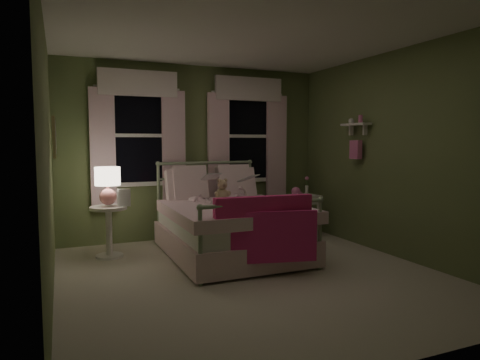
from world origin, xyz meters
name	(u,v)px	position (x,y,z in m)	size (l,w,h in m)	color
room_shell	(253,156)	(0.00, 0.00, 1.30)	(4.20, 4.20, 4.20)	beige
bed	(229,225)	(0.08, 0.89, 0.38)	(1.58, 2.04, 1.18)	white
pink_throw	(265,222)	(0.08, -0.14, 0.61)	(1.10, 0.30, 0.71)	#DC2B71
child_left	(198,180)	(-0.20, 1.31, 0.95)	(0.28, 0.18, 0.76)	#F7D1DD
child_right	(237,179)	(0.36, 1.31, 0.94)	(0.36, 0.28, 0.73)	#F7D1DD
book_left	(204,180)	(-0.20, 1.06, 0.96)	(0.20, 0.27, 0.03)	beige
book_right	(244,182)	(0.36, 1.06, 0.92)	(0.20, 0.27, 0.02)	beige
teddy_bear	(222,192)	(0.08, 1.15, 0.79)	(0.23, 0.19, 0.31)	tan
nightstand_left	(109,224)	(-1.36, 1.38, 0.42)	(0.46, 0.46, 0.65)	white
table_lamp	(108,182)	(-1.36, 1.38, 0.95)	(0.31, 0.31, 0.48)	#E08484
book_nightstand	(117,206)	(-1.26, 1.30, 0.66)	(0.16, 0.22, 0.02)	beige
nightstand_right	(301,202)	(1.47, 1.42, 0.55)	(0.50, 0.40, 0.64)	white
pink_toy	(296,192)	(1.37, 1.41, 0.71)	(0.14, 0.19, 0.14)	pink
bud_vase	(307,185)	(1.59, 1.47, 0.79)	(0.06, 0.06, 0.28)	white
window_left	(139,130)	(-0.85, 2.03, 1.62)	(1.34, 0.13, 1.96)	black
window_right	(248,131)	(0.85, 2.03, 1.62)	(1.34, 0.13, 1.96)	black
wall_shelf	(356,137)	(1.90, 0.70, 1.52)	(0.15, 0.50, 0.60)	white
framed_picture	(54,137)	(-1.95, 0.60, 1.50)	(0.03, 0.32, 0.42)	beige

